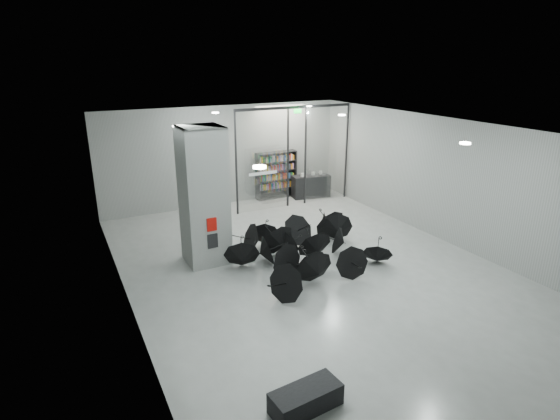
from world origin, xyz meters
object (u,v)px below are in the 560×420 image
bookshelf (276,175)px  bench (306,399)px  column (204,196)px  shop_counter (311,186)px  umbrella_cluster (301,252)px

bookshelf → bench: bearing=-116.0°
column → bookshelf: 6.76m
column → shop_counter: (6.08, 4.15, -1.52)m
column → bench: (-0.39, -6.54, -1.80)m
bench → umbrella_cluster: umbrella_cluster is taller
bench → umbrella_cluster: size_ratio=0.26×
bench → shop_counter: bearing=54.1°
shop_counter → column: bearing=-136.0°
column → bookshelf: size_ratio=2.00×
shop_counter → bench: bearing=-111.5°
bookshelf → shop_counter: size_ratio=1.25×
column → umbrella_cluster: (2.47, -1.35, -1.69)m
shop_counter → umbrella_cluster: umbrella_cluster is taller
column → umbrella_cluster: size_ratio=0.81×
bookshelf → umbrella_cluster: 6.53m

